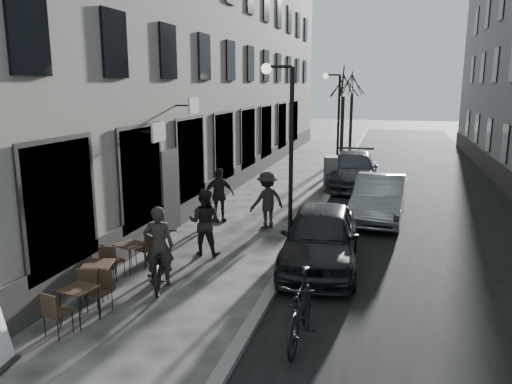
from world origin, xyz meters
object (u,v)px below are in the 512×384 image
at_px(pedestrian_far, 219,195).
at_px(car_near, 320,237).
at_px(pedestrian_mid, 267,200).
at_px(bistro_set_c, 130,254).
at_px(bistro_set_a, 79,302).
at_px(bicycle, 159,261).
at_px(streetlamp_far, 335,113).
at_px(car_mid, 379,198).
at_px(bistro_set_b, 99,276).
at_px(streetlamp_near, 285,137).
at_px(tree_far, 352,83).
at_px(utility_cabinet, 330,173).
at_px(pedestrian_near, 205,222).
at_px(moped, 301,308).
at_px(car_far, 353,170).
at_px(tree_near, 344,82).

distance_m(pedestrian_far, car_near, 5.20).
bearing_deg(pedestrian_mid, bistro_set_c, 18.95).
bearing_deg(bistro_set_a, bicycle, 84.57).
bearing_deg(bistro_set_c, streetlamp_far, 95.25).
bearing_deg(bistro_set_c, car_mid, 66.89).
distance_m(bistro_set_b, pedestrian_far, 6.49).
height_order(streetlamp_near, pedestrian_far, streetlamp_near).
height_order(streetlamp_near, car_near, streetlamp_near).
height_order(tree_far, car_mid, tree_far).
xyz_separation_m(streetlamp_near, bicycle, (-2.23, -3.25, -2.59)).
relative_size(bistro_set_c, bicycle, 0.68).
xyz_separation_m(streetlamp_far, pedestrian_far, (-2.74, -9.68, -2.25)).
xyz_separation_m(utility_cabinet, pedestrian_near, (-2.26, -9.40, 0.16)).
height_order(streetlamp_far, car_near, streetlamp_far).
distance_m(bistro_set_b, car_near, 5.38).
bearing_deg(utility_cabinet, bistro_set_b, -116.32).
distance_m(pedestrian_mid, moped, 7.33).
xyz_separation_m(pedestrian_near, pedestrian_far, (-0.76, 3.30, 0.00)).
xyz_separation_m(bistro_set_c, utility_cabinet, (3.59, 11.08, 0.31)).
xyz_separation_m(pedestrian_mid, car_near, (2.15, -3.05, -0.14)).
height_order(streetlamp_near, bistro_set_a, streetlamp_near).
bearing_deg(car_far, car_near, -92.88).
bearing_deg(bistro_set_b, bicycle, 25.24).
distance_m(tree_far, car_mid, 17.63).
xyz_separation_m(tree_far, moped, (1.30, -25.98, -4.02)).
height_order(streetlamp_near, car_mid, streetlamp_near).
xyz_separation_m(streetlamp_near, streetlamp_far, (0.00, 12.00, 0.00)).
bearing_deg(tree_near, streetlamp_far, -91.38).
bearing_deg(car_far, utility_cabinet, -135.18).
bearing_deg(bistro_set_c, pedestrian_near, 69.56).
height_order(streetlamp_far, bistro_set_a, streetlamp_far).
xyz_separation_m(bicycle, car_mid, (4.70, 7.23, 0.18)).
bearing_deg(tree_near, car_far, -78.88).
bearing_deg(car_far, pedestrian_far, -121.79).
distance_m(bistro_set_c, car_far, 12.88).
bearing_deg(bistro_set_a, bistro_set_b, 118.18).
height_order(utility_cabinet, car_mid, utility_cabinet).
distance_m(bistro_set_c, moped, 5.23).
bearing_deg(bistro_set_b, pedestrian_near, 52.68).
bearing_deg(bistro_set_b, tree_far, 67.17).
relative_size(bistro_set_b, car_far, 0.29).
relative_size(tree_near, moped, 2.68).
height_order(pedestrian_near, car_far, pedestrian_near).
xyz_separation_m(bicycle, car_near, (3.40, 2.15, 0.21)).
distance_m(bistro_set_c, pedestrian_mid, 5.20).
bearing_deg(utility_cabinet, bistro_set_a, -113.47).
distance_m(bistro_set_b, car_far, 14.25).
height_order(pedestrian_mid, car_near, pedestrian_mid).
bearing_deg(utility_cabinet, car_far, 37.09).
bearing_deg(bistro_set_a, streetlamp_far, 92.11).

